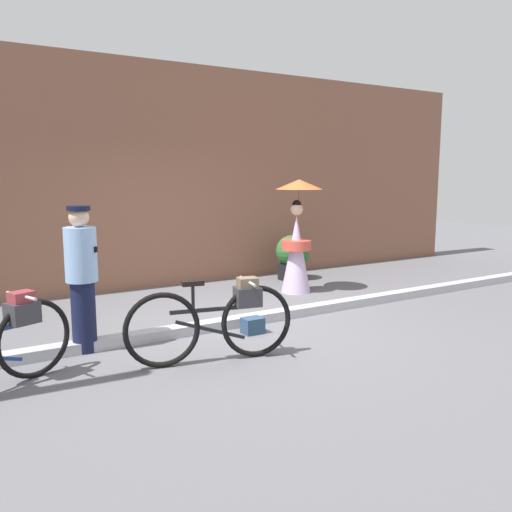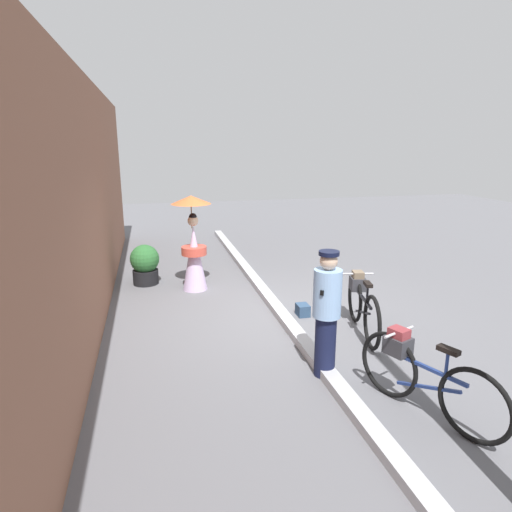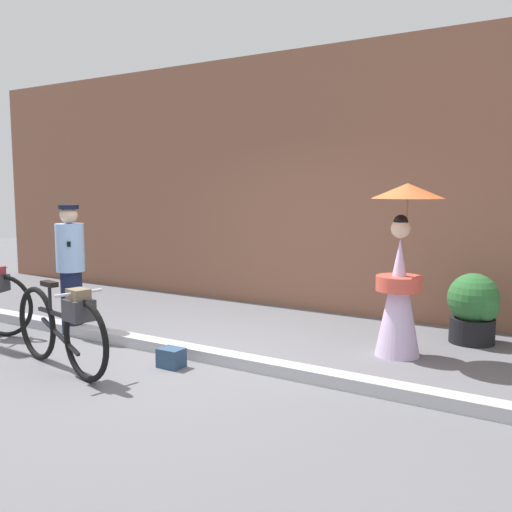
{
  "view_description": "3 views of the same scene",
  "coord_description": "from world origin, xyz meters",
  "px_view_note": "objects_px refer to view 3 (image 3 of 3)",
  "views": [
    {
      "loc": [
        -3.28,
        -5.76,
        1.92
      ],
      "look_at": [
        0.5,
        0.45,
        0.81
      ],
      "focal_mm": 37.27,
      "sensor_mm": 36.0,
      "label": 1
    },
    {
      "loc": [
        -6.62,
        2.0,
        2.82
      ],
      "look_at": [
        0.39,
        0.33,
        0.96
      ],
      "focal_mm": 31.01,
      "sensor_mm": 36.0,
      "label": 2
    },
    {
      "loc": [
        3.61,
        -4.64,
        1.79
      ],
      "look_at": [
        0.59,
        0.22,
        1.11
      ],
      "focal_mm": 39.8,
      "sensor_mm": 36.0,
      "label": 3
    }
  ],
  "objects_px": {
    "bicycle_near_officer": "(63,326)",
    "person_with_parasol": "(401,272)",
    "potted_plant_by_door": "(474,307)",
    "backpack_on_pavement": "(171,357)",
    "person_officer": "(71,266)"
  },
  "relations": [
    {
      "from": "bicycle_near_officer",
      "to": "person_with_parasol",
      "type": "height_order",
      "value": "person_with_parasol"
    },
    {
      "from": "potted_plant_by_door",
      "to": "backpack_on_pavement",
      "type": "distance_m",
      "value": 3.52
    },
    {
      "from": "backpack_on_pavement",
      "to": "person_with_parasol",
      "type": "bearing_deg",
      "value": 41.84
    },
    {
      "from": "bicycle_near_officer",
      "to": "person_officer",
      "type": "distance_m",
      "value": 1.56
    },
    {
      "from": "person_with_parasol",
      "to": "backpack_on_pavement",
      "type": "relative_size",
      "value": 7.46
    },
    {
      "from": "person_with_parasol",
      "to": "backpack_on_pavement",
      "type": "bearing_deg",
      "value": -138.16
    },
    {
      "from": "backpack_on_pavement",
      "to": "bicycle_near_officer",
      "type": "bearing_deg",
      "value": -141.52
    },
    {
      "from": "bicycle_near_officer",
      "to": "person_officer",
      "type": "height_order",
      "value": "person_officer"
    },
    {
      "from": "bicycle_near_officer",
      "to": "backpack_on_pavement",
      "type": "height_order",
      "value": "bicycle_near_officer"
    },
    {
      "from": "person_officer",
      "to": "backpack_on_pavement",
      "type": "bearing_deg",
      "value": -11.57
    },
    {
      "from": "bicycle_near_officer",
      "to": "person_with_parasol",
      "type": "bearing_deg",
      "value": 40.83
    },
    {
      "from": "bicycle_near_officer",
      "to": "potted_plant_by_door",
      "type": "height_order",
      "value": "bicycle_near_officer"
    },
    {
      "from": "person_officer",
      "to": "potted_plant_by_door",
      "type": "xyz_separation_m",
      "value": [
        4.31,
        2.17,
        -0.42
      ]
    },
    {
      "from": "person_officer",
      "to": "backpack_on_pavement",
      "type": "height_order",
      "value": "person_officer"
    },
    {
      "from": "person_with_parasol",
      "to": "backpack_on_pavement",
      "type": "distance_m",
      "value": 2.57
    }
  ]
}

